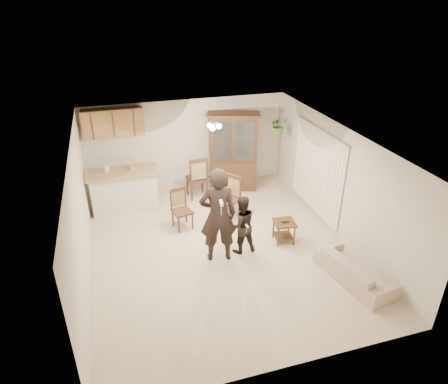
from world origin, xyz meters
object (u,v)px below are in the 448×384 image
object	(u,v)px
side_table	(284,231)
chair_hutch_left	(229,205)
sofa	(355,264)
chair_hutch_right	(197,185)
china_hutch	(233,153)
child	(241,224)
chair_bar	(182,217)
adult	(218,221)

from	to	relation	value
side_table	chair_hutch_left	bearing A→B (deg)	121.05
sofa	chair_hutch_right	distance (m)	4.79
chair_hutch_left	chair_hutch_right	size ratio (longest dim) A/B	0.90
china_hutch	child	bearing A→B (deg)	-87.34
sofa	chair_hutch_right	bearing A→B (deg)	15.78
china_hutch	chair_hutch_left	distance (m)	1.78
china_hutch	side_table	size ratio (longest dim) A/B	3.88
sofa	chair_hutch_right	size ratio (longest dim) A/B	1.59
child	chair_hutch_right	distance (m)	2.79
chair_bar	chair_hutch_left	bearing A→B (deg)	-4.53
side_table	chair_hutch_left	distance (m)	1.65
sofa	chair_hutch_left	size ratio (longest dim) A/B	1.77
child	adult	bearing A→B (deg)	9.09
china_hutch	chair_hutch_right	size ratio (longest dim) A/B	1.84
chair_hutch_left	chair_hutch_right	xyz separation A→B (m)	(-0.51, 1.27, 0.03)
child	chair_bar	bearing A→B (deg)	-54.26
china_hutch	side_table	bearing A→B (deg)	-67.60
chair_bar	chair_hutch_right	size ratio (longest dim) A/B	0.82
adult	chair_hutch_left	size ratio (longest dim) A/B	1.70
chair_hutch_left	child	bearing A→B (deg)	-42.54
adult	china_hutch	size ratio (longest dim) A/B	0.83
child	chair_bar	xyz separation A→B (m)	(-1.02, 1.29, -0.40)
child	chair_hutch_right	xyz separation A→B (m)	(-0.32, 2.75, -0.34)
sofa	adult	bearing A→B (deg)	47.90
sofa	child	size ratio (longest dim) A/B	1.39
china_hutch	chair_bar	xyz separation A→B (m)	(-1.79, -1.68, -0.80)
sofa	side_table	world-z (taller)	sofa
chair_bar	china_hutch	bearing A→B (deg)	29.56
chair_bar	sofa	bearing A→B (deg)	-58.83
child	chair_bar	world-z (taller)	child
adult	china_hutch	xyz separation A→B (m)	(1.31, 3.08, 0.17)
adult	chair_hutch_left	xyz separation A→B (m)	(0.72, 1.59, -0.60)
china_hutch	chair_hutch_right	distance (m)	1.34
china_hutch	chair_bar	bearing A→B (deg)	-119.59
sofa	side_table	size ratio (longest dim) A/B	3.35
china_hutch	chair_bar	world-z (taller)	china_hutch
sofa	chair_bar	distance (m)	4.00
child	side_table	world-z (taller)	child
side_table	child	bearing A→B (deg)	-176.22
adult	chair_bar	bearing A→B (deg)	-62.70
adult	chair_hutch_right	world-z (taller)	adult
child	chair_hutch_left	distance (m)	1.54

